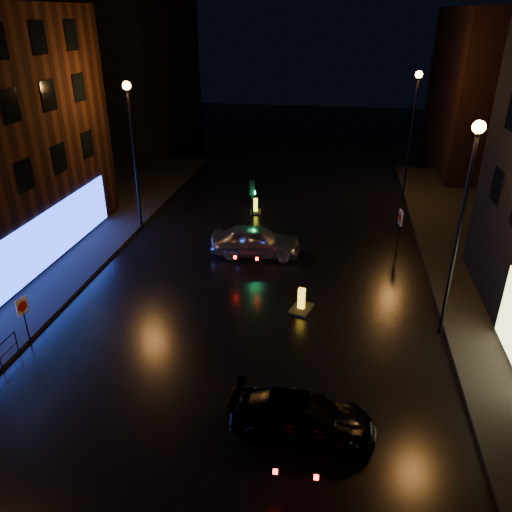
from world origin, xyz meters
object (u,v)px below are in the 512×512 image
object	(u,v)px
dark_sedan	(303,417)
road_sign_right	(400,221)
bollard_near	(301,305)
traffic_signal	(252,230)
bollard_far	(256,209)
road_sign_left	(23,310)
silver_hatchback	(256,241)

from	to	relation	value
dark_sedan	road_sign_right	size ratio (longest dim) A/B	1.85
bollard_near	road_sign_right	distance (m)	8.19
traffic_signal	bollard_near	size ratio (longest dim) A/B	2.50
bollard_far	road_sign_left	size ratio (longest dim) A/B	0.55
bollard_near	road_sign_right	size ratio (longest dim) A/B	0.58
silver_hatchback	dark_sedan	xyz separation A→B (m)	(3.48, -12.11, -0.16)
dark_sedan	road_sign_right	xyz separation A→B (m)	(3.88, 13.66, 1.14)
traffic_signal	dark_sedan	distance (m)	14.74
silver_hatchback	road_sign_right	distance (m)	7.59
bollard_near	bollard_far	distance (m)	11.92
traffic_signal	road_sign_left	size ratio (longest dim) A/B	1.68
traffic_signal	bollard_far	size ratio (longest dim) A/B	3.05
dark_sedan	bollard_far	distance (m)	18.82
road_sign_left	road_sign_right	distance (m)	18.22
silver_hatchback	bollard_far	size ratio (longest dim) A/B	4.12
bollard_far	silver_hatchback	bearing A→B (deg)	-86.41
road_sign_right	dark_sedan	bearing A→B (deg)	63.67
silver_hatchback	road_sign_left	xyz separation A→B (m)	(-7.25, -9.33, 0.74)
silver_hatchback	dark_sedan	world-z (taller)	silver_hatchback
bollard_near	road_sign_right	xyz separation A→B (m)	(4.52, 6.66, 1.55)
bollard_far	road_sign_right	distance (m)	9.72
silver_hatchback	bollard_far	bearing A→B (deg)	6.36
road_sign_right	traffic_signal	bearing A→B (deg)	-14.26
silver_hatchback	road_sign_left	size ratio (longest dim) A/B	2.27
traffic_signal	silver_hatchback	distance (m)	2.16
silver_hatchback	road_sign_right	bearing A→B (deg)	-81.53
bollard_near	silver_hatchback	bearing A→B (deg)	135.84
traffic_signal	bollard_far	bearing A→B (deg)	97.11
silver_hatchback	bollard_near	size ratio (longest dim) A/B	3.37
traffic_signal	dark_sedan	size ratio (longest dim) A/B	0.79
dark_sedan	road_sign_left	bearing A→B (deg)	78.47
silver_hatchback	road_sign_left	distance (m)	11.84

